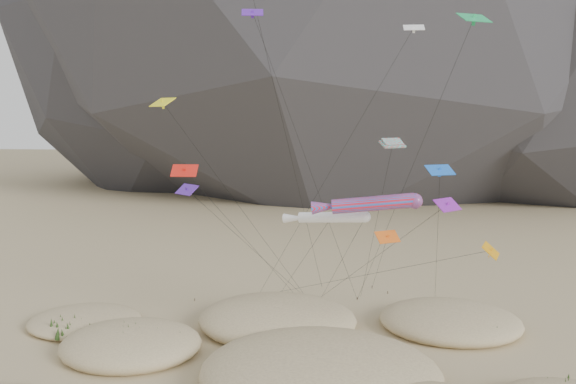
{
  "coord_description": "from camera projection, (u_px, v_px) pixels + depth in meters",
  "views": [
    {
      "loc": [
        3.3,
        -33.92,
        19.13
      ],
      "look_at": [
        -1.34,
        12.0,
        12.63
      ],
      "focal_mm": 35.0,
      "sensor_mm": 36.0,
      "label": 1
    }
  ],
  "objects": [
    {
      "name": "kite_stakes",
      "position": [
        328.0,
        297.0,
        58.3
      ],
      "size": [
        24.58,
        7.07,
        0.3
      ],
      "color": "#3F2D1E",
      "rests_on": "ground"
    },
    {
      "name": "multi_parafoil",
      "position": [
        392.0,
        146.0,
        44.02
      ],
      "size": [
        2.96,
        13.72,
        17.21
      ],
      "color": "red",
      "rests_on": "ground"
    },
    {
      "name": "dunes",
      "position": [
        287.0,
        371.0,
        40.43
      ],
      "size": [
        48.62,
        36.09,
        3.82
      ],
      "color": "#CCB789",
      "rests_on": "ground"
    },
    {
      "name": "delta_kites",
      "position": [
        340.0,
        148.0,
        43.92
      ],
      "size": [
        27.17,
        20.78,
        27.19
      ],
      "color": "red",
      "rests_on": "ground"
    },
    {
      "name": "dune_grass",
      "position": [
        285.0,
        365.0,
        41.11
      ],
      "size": [
        41.63,
        30.11,
        1.56
      ],
      "color": "black",
      "rests_on": "ground"
    },
    {
      "name": "rainbow_tube_kite",
      "position": [
        369.0,
        204.0,
        43.86
      ],
      "size": [
        8.66,
        13.99,
        13.05
      ],
      "color": "red",
      "rests_on": "ground"
    },
    {
      "name": "white_tube_kite",
      "position": [
        328.0,
        218.0,
        46.27
      ],
      "size": [
        8.75,
        14.05,
        11.33
      ],
      "color": "silver",
      "rests_on": "ground"
    }
  ]
}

